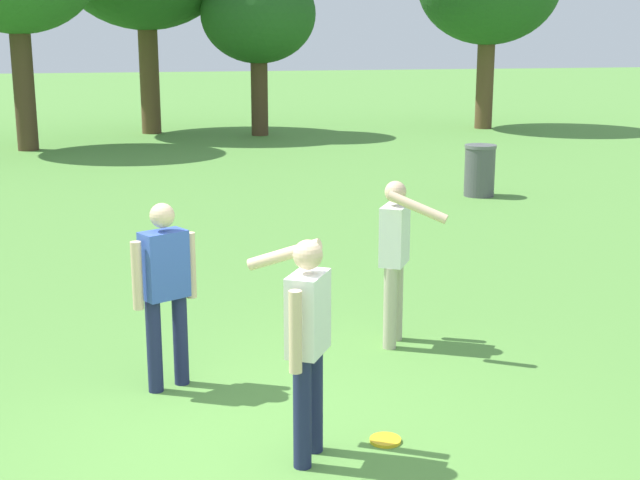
% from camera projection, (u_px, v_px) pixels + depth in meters
% --- Properties ---
extents(ground_plane, '(120.00, 120.00, 0.00)m').
position_uv_depth(ground_plane, '(262.00, 451.00, 6.58)').
color(ground_plane, '#568E3D').
extents(person_thrower, '(0.56, 0.82, 1.64)m').
position_uv_depth(person_thrower, '(396.00, 250.00, 8.59)').
color(person_thrower, '#B7AD93').
rests_on(person_thrower, ground).
extents(person_catcher, '(0.56, 0.82, 1.64)m').
position_uv_depth(person_catcher, '(306.00, 333.00, 6.24)').
color(person_catcher, '#1E234C').
rests_on(person_catcher, ground).
extents(person_bystander, '(0.55, 0.37, 1.64)m').
position_uv_depth(person_bystander, '(165.00, 284.00, 7.52)').
color(person_bystander, '#1E234C').
rests_on(person_bystander, ground).
extents(frisbee, '(0.24, 0.24, 0.03)m').
position_uv_depth(frisbee, '(385.00, 440.00, 6.72)').
color(frisbee, yellow).
rests_on(frisbee, ground).
extents(trash_can_beside_table, '(0.59, 0.59, 0.96)m').
position_uv_depth(trash_can_beside_table, '(480.00, 170.00, 16.48)').
color(trash_can_beside_table, '#515156').
rests_on(trash_can_beside_table, ground).
extents(tree_back_left, '(3.29, 3.29, 4.87)m').
position_uv_depth(tree_back_left, '(258.00, 15.00, 25.24)').
color(tree_back_left, '#4C3823').
rests_on(tree_back_left, ground).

